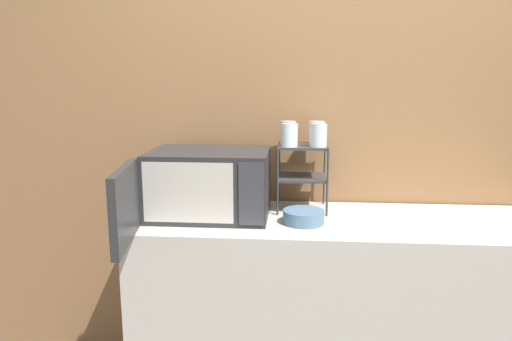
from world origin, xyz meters
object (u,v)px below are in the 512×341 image
at_px(microwave, 206,184).
at_px(glass_back_left, 288,132).
at_px(dish_rack, 302,163).
at_px(bowl, 304,217).
at_px(glass_front_right, 318,135).
at_px(glass_back_right, 317,132).
at_px(glass_front_left, 289,135).

relative_size(microwave, glass_back_left, 7.61).
distance_m(dish_rack, bowl, 0.30).
bearing_deg(glass_front_right, microwave, -170.46).
xyz_separation_m(microwave, dish_rack, (0.44, 0.15, 0.08)).
xyz_separation_m(dish_rack, bowl, (0.01, -0.23, -0.20)).
bearing_deg(glass_back_left, dish_rack, -41.35).
relative_size(dish_rack, glass_back_left, 2.95).
distance_m(microwave, bowl, 0.47).
distance_m(microwave, glass_back_right, 0.60).
height_order(microwave, glass_front_right, glass_front_right).
height_order(dish_rack, glass_front_right, glass_front_right).
xyz_separation_m(glass_front_left, bowl, (0.07, -0.16, -0.35)).
relative_size(glass_front_right, glass_back_left, 1.00).
bearing_deg(glass_front_right, glass_back_left, 137.79).
bearing_deg(dish_rack, bowl, -88.64).
relative_size(dish_rack, glass_back_right, 2.95).
distance_m(microwave, glass_front_left, 0.45).
xyz_separation_m(microwave, glass_back_right, (0.51, 0.22, 0.22)).
relative_size(dish_rack, glass_front_left, 2.95).
xyz_separation_m(microwave, bowl, (0.45, -0.07, -0.12)).
relative_size(glass_back_right, glass_back_left, 1.00).
height_order(dish_rack, glass_back_left, glass_back_left).
bearing_deg(glass_back_left, glass_front_left, -86.57).
xyz_separation_m(dish_rack, glass_back_right, (0.07, 0.06, 0.14)).
bearing_deg(microwave, glass_front_right, 9.54).
bearing_deg(glass_front_right, bowl, -112.04).
height_order(glass_front_right, bowl, glass_front_right).
xyz_separation_m(glass_front_left, glass_back_left, (-0.01, 0.13, 0.00)).
height_order(dish_rack, glass_back_right, glass_back_right).
bearing_deg(glass_front_right, glass_front_left, -178.50).
bearing_deg(glass_back_right, glass_front_left, -134.60).
bearing_deg(bowl, microwave, 170.53).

